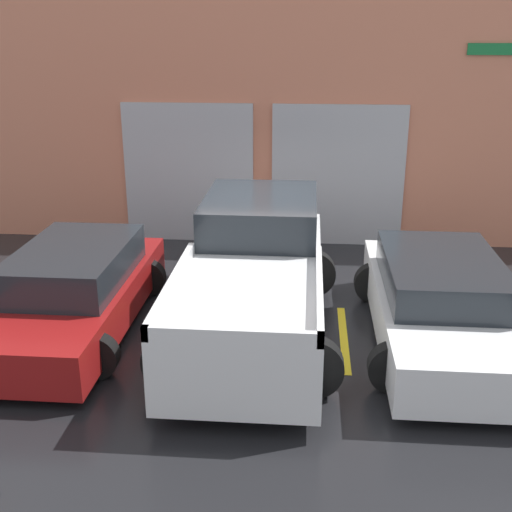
% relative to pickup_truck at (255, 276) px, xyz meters
% --- Properties ---
extents(ground_plane, '(28.00, 28.00, 0.00)m').
position_rel_pickup_truck_xyz_m(ground_plane, '(0.00, 1.28, -0.86)').
color(ground_plane, black).
extents(shophouse_building, '(15.32, 0.68, 5.09)m').
position_rel_pickup_truck_xyz_m(shophouse_building, '(-0.00, 4.57, 1.66)').
color(shophouse_building, '#D17A5B').
rests_on(shophouse_building, ground).
extents(pickup_truck, '(2.58, 5.27, 1.81)m').
position_rel_pickup_truck_xyz_m(pickup_truck, '(0.00, 0.00, 0.00)').
color(pickup_truck, white).
rests_on(pickup_truck, ground).
extents(sedan_white, '(2.30, 4.64, 1.29)m').
position_rel_pickup_truck_xyz_m(sedan_white, '(2.75, -0.25, -0.24)').
color(sedan_white, white).
rests_on(sedan_white, ground).
extents(sedan_side, '(2.16, 4.56, 1.30)m').
position_rel_pickup_truck_xyz_m(sedan_side, '(-2.75, -0.24, -0.25)').
color(sedan_side, maroon).
rests_on(sedan_side, ground).
extents(parking_stripe_left, '(0.12, 2.20, 0.01)m').
position_rel_pickup_truck_xyz_m(parking_stripe_left, '(-1.37, -0.28, -0.85)').
color(parking_stripe_left, gold).
rests_on(parking_stripe_left, ground).
extents(parking_stripe_centre, '(0.12, 2.20, 0.01)m').
position_rel_pickup_truck_xyz_m(parking_stripe_centre, '(1.37, -0.28, -0.85)').
color(parking_stripe_centre, gold).
rests_on(parking_stripe_centre, ground).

